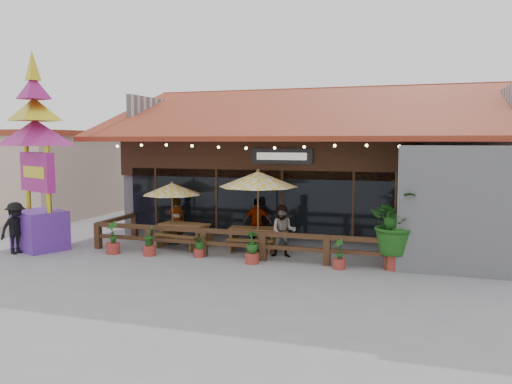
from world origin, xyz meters
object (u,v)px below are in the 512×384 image
(umbrella_right, at_px, (258,180))
(pedestrian, at_px, (16,228))
(umbrella_left, at_px, (172,189))
(thai_sign_tower, at_px, (36,138))
(picnic_table_right, at_px, (253,235))
(tropical_plant, at_px, (396,224))
(picnic_table_left, at_px, (184,231))

(umbrella_right, bearing_deg, pedestrian, -161.19)
(pedestrian, bearing_deg, umbrella_right, -59.36)
(umbrella_left, bearing_deg, thai_sign_tower, -152.59)
(picnic_table_right, bearing_deg, pedestrian, -158.93)
(picnic_table_right, distance_m, tropical_plant, 4.94)
(umbrella_left, distance_m, thai_sign_tower, 4.89)
(umbrella_left, relative_size, tropical_plant, 1.00)
(umbrella_left, xyz_separation_m, tropical_plant, (7.79, -1.25, -0.69))
(umbrella_left, xyz_separation_m, pedestrian, (-4.29, -2.89, -1.15))
(tropical_plant, bearing_deg, thai_sign_tower, -175.93)
(picnic_table_left, height_order, pedestrian, pedestrian)
(umbrella_left, height_order, picnic_table_left, umbrella_left)
(umbrella_left, distance_m, picnic_table_left, 1.58)
(picnic_table_left, distance_m, tropical_plant, 7.33)
(picnic_table_left, height_order, thai_sign_tower, thai_sign_tower)
(picnic_table_right, distance_m, pedestrian, 7.89)
(umbrella_left, height_order, pedestrian, umbrella_left)
(picnic_table_right, distance_m, thai_sign_tower, 8.08)
(picnic_table_right, bearing_deg, thai_sign_tower, -164.01)
(umbrella_right, xyz_separation_m, picnic_table_right, (-0.26, 0.24, -1.93))
(picnic_table_left, relative_size, pedestrian, 1.12)
(pedestrian, bearing_deg, picnic_table_right, -57.10)
(pedestrian, bearing_deg, thai_sign_tower, -6.30)
(umbrella_left, height_order, umbrella_right, umbrella_right)
(umbrella_right, height_order, pedestrian, umbrella_right)
(picnic_table_right, height_order, pedestrian, pedestrian)
(umbrella_left, distance_m, picnic_table_right, 3.40)
(umbrella_left, relative_size, picnic_table_left, 1.20)
(umbrella_right, relative_size, thai_sign_tower, 0.44)
(umbrella_right, height_order, thai_sign_tower, thai_sign_tower)
(umbrella_right, xyz_separation_m, tropical_plant, (4.47, -0.95, -1.13))
(thai_sign_tower, bearing_deg, tropical_plant, 4.07)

